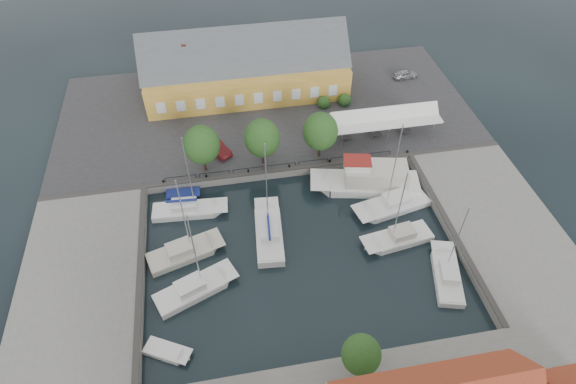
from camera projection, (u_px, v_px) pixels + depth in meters
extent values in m
plane|color=black|center=(298.00, 241.00, 51.50)|extent=(140.00, 140.00, 0.00)
cube|color=#2D2D30|center=(266.00, 112.00, 67.12)|extent=(56.00, 26.00, 1.00)
cube|color=slate|center=(81.00, 285.00, 46.98)|extent=(12.00, 24.00, 1.00)
cube|color=slate|center=(499.00, 224.00, 52.53)|extent=(12.00, 24.00, 1.00)
cube|color=#383533|center=(282.00, 170.00, 57.90)|extent=(56.00, 0.60, 0.12)
cube|color=#383533|center=(140.00, 273.00, 47.30)|extent=(0.60, 24.00, 0.12)
cube|color=#383533|center=(451.00, 228.00, 51.42)|extent=(0.60, 24.00, 0.12)
cylinder|color=black|center=(163.00, 182.00, 56.25)|extent=(0.24, 0.24, 0.40)
cylinder|color=black|center=(206.00, 176.00, 56.88)|extent=(0.24, 0.24, 0.40)
cylinder|color=black|center=(248.00, 171.00, 57.51)|extent=(0.24, 0.24, 0.40)
cylinder|color=black|center=(289.00, 166.00, 58.14)|extent=(0.24, 0.24, 0.40)
cylinder|color=black|center=(330.00, 161.00, 58.77)|extent=(0.24, 0.24, 0.40)
cylinder|color=black|center=(369.00, 157.00, 59.40)|extent=(0.24, 0.24, 0.40)
cylinder|color=black|center=(407.00, 152.00, 60.03)|extent=(0.24, 0.24, 0.40)
cube|color=gold|center=(247.00, 77.00, 68.39)|extent=(28.00, 10.00, 4.50)
cube|color=#474C51|center=(245.00, 55.00, 65.91)|extent=(28.56, 7.60, 7.60)
cube|color=gold|center=(175.00, 66.00, 71.65)|extent=(6.00, 6.00, 3.50)
cube|color=brown|center=(184.00, 48.00, 63.59)|extent=(0.60, 0.60, 1.20)
cube|color=white|center=(385.00, 119.00, 60.72)|extent=(14.00, 4.00, 0.25)
cylinder|color=silver|center=(342.00, 141.00, 59.66)|extent=(0.10, 0.10, 2.70)
cylinder|color=silver|center=(335.00, 124.00, 62.16)|extent=(0.10, 0.10, 2.70)
cylinder|color=silver|center=(388.00, 136.00, 60.42)|extent=(0.10, 0.10, 2.70)
cylinder|color=silver|center=(379.00, 119.00, 62.92)|extent=(0.10, 0.10, 2.70)
cylinder|color=silver|center=(433.00, 131.00, 61.18)|extent=(0.10, 0.10, 2.70)
cylinder|color=silver|center=(422.00, 114.00, 63.68)|extent=(0.10, 0.10, 2.70)
cylinder|color=black|center=(205.00, 163.00, 57.25)|extent=(0.30, 0.30, 2.10)
ellipsoid|color=#1E4619|center=(202.00, 145.00, 55.24)|extent=(4.20, 4.20, 4.83)
cylinder|color=black|center=(263.00, 156.00, 58.13)|extent=(0.30, 0.30, 2.10)
ellipsoid|color=#1E4619|center=(262.00, 138.00, 56.12)|extent=(4.20, 4.20, 4.83)
cylinder|color=black|center=(319.00, 150.00, 59.01)|extent=(0.30, 0.30, 2.10)
ellipsoid|color=#1E4619|center=(320.00, 131.00, 57.00)|extent=(4.20, 4.20, 4.83)
imported|color=#9DA0A4|center=(406.00, 74.00, 72.04)|extent=(3.78, 1.82, 1.24)
imported|color=#571317|center=(216.00, 147.00, 59.78)|extent=(4.03, 4.80, 1.55)
cube|color=white|center=(269.00, 239.00, 51.53)|extent=(3.43, 7.66, 1.50)
cube|color=white|center=(269.00, 227.00, 51.63)|extent=(3.45, 9.13, 0.08)
cube|color=white|center=(269.00, 230.00, 50.78)|extent=(2.15, 3.13, 0.90)
cylinder|color=silver|center=(267.00, 187.00, 48.09)|extent=(0.12, 0.12, 11.16)
cube|color=navy|center=(269.00, 226.00, 50.11)|extent=(0.54, 3.73, 0.22)
cube|color=white|center=(374.00, 186.00, 57.26)|extent=(11.02, 5.96, 1.80)
cube|color=white|center=(364.00, 180.00, 56.62)|extent=(13.03, 6.23, 0.08)
cube|color=beige|center=(376.00, 174.00, 55.84)|extent=(7.71, 4.72, 2.20)
cube|color=white|center=(357.00, 165.00, 54.89)|extent=(3.25, 2.69, 1.20)
cube|color=maroon|center=(358.00, 160.00, 54.43)|extent=(3.53, 2.86, 0.10)
cube|color=white|center=(396.00, 205.00, 55.13)|extent=(7.76, 4.58, 1.30)
cube|color=white|center=(390.00, 203.00, 54.39)|extent=(9.15, 4.78, 0.08)
cube|color=white|center=(397.00, 199.00, 54.26)|extent=(3.29, 2.67, 0.90)
cylinder|color=silver|center=(394.00, 168.00, 50.25)|extent=(0.12, 0.12, 11.35)
cube|color=white|center=(402.00, 239.00, 51.63)|extent=(6.60, 3.52, 1.30)
cube|color=white|center=(396.00, 237.00, 50.96)|extent=(7.83, 3.61, 0.08)
cube|color=beige|center=(402.00, 232.00, 50.78)|extent=(2.75, 2.13, 0.90)
cylinder|color=silver|center=(400.00, 208.00, 47.54)|extent=(0.12, 0.12, 9.43)
cube|color=white|center=(447.00, 281.00, 47.84)|extent=(4.01, 6.64, 1.30)
cube|color=white|center=(447.00, 270.00, 47.90)|extent=(4.24, 7.81, 0.08)
cube|color=white|center=(449.00, 273.00, 47.14)|extent=(2.27, 2.84, 0.90)
cylinder|color=silver|center=(457.00, 239.00, 45.19)|extent=(0.12, 0.12, 8.67)
cube|color=white|center=(184.00, 212.00, 54.36)|extent=(7.01, 2.95, 1.30)
cube|color=white|center=(191.00, 208.00, 53.94)|extent=(8.37, 2.94, 0.08)
cube|color=white|center=(184.00, 205.00, 53.56)|extent=(2.85, 1.87, 0.90)
cylinder|color=silver|center=(189.00, 175.00, 50.47)|extent=(0.12, 0.12, 10.00)
cube|color=navy|center=(181.00, 201.00, 53.02)|extent=(3.44, 0.46, 0.22)
cube|color=beige|center=(180.00, 256.00, 50.00)|extent=(7.01, 4.55, 1.30)
cube|color=beige|center=(186.00, 249.00, 49.77)|extent=(8.21, 4.81, 0.08)
cube|color=beige|center=(180.00, 249.00, 49.24)|extent=(3.03, 2.57, 0.90)
cylinder|color=silver|center=(184.00, 216.00, 46.51)|extent=(0.12, 0.12, 9.71)
cube|color=white|center=(190.00, 293.00, 46.82)|extent=(7.22, 5.07, 1.30)
cube|color=white|center=(197.00, 285.00, 46.65)|extent=(8.41, 5.48, 0.08)
cube|color=white|center=(190.00, 286.00, 46.06)|extent=(3.18, 2.73, 0.90)
cylinder|color=silver|center=(195.00, 252.00, 43.35)|extent=(0.12, 0.12, 9.93)
cube|color=white|center=(164.00, 351.00, 42.56)|extent=(3.83, 3.08, 0.90)
cube|color=white|center=(168.00, 350.00, 42.12)|extent=(4.41, 3.35, 0.08)
cube|color=navy|center=(181.00, 196.00, 56.24)|extent=(3.30, 1.81, 0.80)
cube|color=navy|center=(183.00, 193.00, 55.96)|extent=(3.94, 1.79, 0.08)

